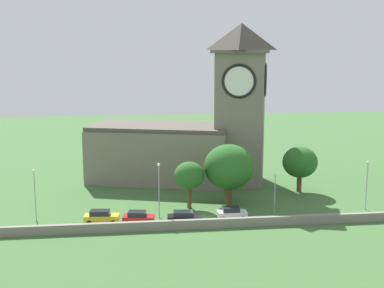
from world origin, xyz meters
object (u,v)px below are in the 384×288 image
(tree_riverside_west, at_px, (189,176))
(car_red, at_px, (138,217))
(tree_by_tower, at_px, (300,162))
(car_black, at_px, (184,217))
(streetlamp_east_mid, at_px, (367,177))
(streetlamp_west_end, at_px, (35,187))
(car_white, at_px, (232,213))
(streetlamp_west_mid, at_px, (159,182))
(tree_riverside_east, at_px, (229,167))
(streetlamp_central, at_px, (275,186))
(car_yellow, at_px, (101,217))
(church, at_px, (190,134))

(tree_riverside_west, bearing_deg, car_red, -141.64)
(car_red, bearing_deg, tree_by_tower, 25.43)
(car_red, relative_size, car_black, 0.92)
(streetlamp_east_mid, xyz_separation_m, tree_riverside_west, (-25.65, 3.99, 0.05))
(streetlamp_west_end, relative_size, tree_by_tower, 0.95)
(car_white, relative_size, streetlamp_west_mid, 0.53)
(car_red, distance_m, tree_riverside_east, 16.33)
(car_white, xyz_separation_m, streetlamp_central, (6.44, 1.23, 3.26))
(streetlamp_central, height_order, tree_riverside_east, tree_riverside_east)
(tree_riverside_east, bearing_deg, car_black, -133.99)
(streetlamp_central, height_order, tree_by_tower, tree_by_tower)
(car_yellow, distance_m, streetlamp_west_end, 9.99)
(car_black, relative_size, streetlamp_central, 0.80)
(car_red, height_order, streetlamp_west_end, streetlamp_west_end)
(streetlamp_west_mid, bearing_deg, tree_by_tower, 24.03)
(streetlamp_west_end, xyz_separation_m, tree_riverside_west, (21.64, 3.35, 0.11))
(streetlamp_central, distance_m, tree_by_tower, 13.35)
(streetlamp_east_mid, relative_size, tree_riverside_east, 0.79)
(car_yellow, bearing_deg, church, 55.81)
(car_red, xyz_separation_m, streetlamp_west_mid, (2.99, 2.12, 4.28))
(streetlamp_east_mid, bearing_deg, car_white, -175.06)
(church, relative_size, tree_riverside_east, 3.56)
(car_black, distance_m, streetlamp_west_end, 20.85)
(church, xyz_separation_m, car_yellow, (-14.64, -21.56, -7.52))
(car_black, bearing_deg, streetlamp_west_mid, 138.74)
(car_yellow, height_order, car_red, car_yellow)
(streetlamp_west_end, bearing_deg, streetlamp_west_mid, -2.13)
(car_red, distance_m, car_black, 6.29)
(car_white, xyz_separation_m, tree_riverside_east, (0.83, 6.77, 4.99))
(car_white, xyz_separation_m, streetlamp_west_end, (-26.93, 2.40, 3.96))
(streetlamp_west_end, relative_size, streetlamp_central, 1.20)
(car_black, xyz_separation_m, tree_riverside_west, (1.47, 6.83, 4.07))
(car_black, distance_m, car_white, 6.84)
(car_black, bearing_deg, streetlamp_central, 9.96)
(tree_riverside_west, distance_m, tree_riverside_east, 6.27)
(church, xyz_separation_m, tree_by_tower, (17.07, -9.53, -3.45))
(car_black, distance_m, tree_riverside_east, 12.00)
(car_black, relative_size, streetlamp_west_end, 0.67)
(car_white, bearing_deg, car_red, -178.44)
(streetlamp_west_end, bearing_deg, church, 39.56)
(streetlamp_central, relative_size, tree_by_tower, 0.80)
(car_red, bearing_deg, car_yellow, 172.09)
(car_white, distance_m, streetlamp_west_mid, 11.02)
(tree_by_tower, bearing_deg, car_black, -146.74)
(church, xyz_separation_m, tree_riverside_east, (4.15, -15.13, -2.59))
(car_yellow, distance_m, car_red, 5.02)
(streetlamp_west_mid, bearing_deg, streetlamp_east_mid, -0.02)
(car_red, bearing_deg, tree_riverside_east, 27.25)
(streetlamp_central, distance_m, tree_riverside_east, 8.07)
(streetlamp_west_end, relative_size, streetlamp_east_mid, 0.99)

